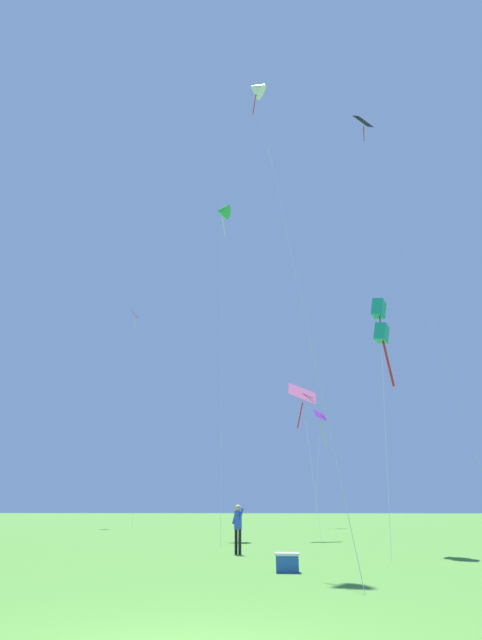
{
  "coord_description": "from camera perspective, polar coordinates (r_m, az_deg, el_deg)",
  "views": [
    {
      "loc": [
        1.14,
        -5.58,
        1.45
      ],
      "look_at": [
        -1.44,
        24.39,
        13.36
      ],
      "focal_mm": 26.92,
      "sensor_mm": 36.0,
      "label": 1
    }
  ],
  "objects": [
    {
      "name": "kite_red_high",
      "position": [
        53.19,
        -12.51,
        -0.74
      ],
      "size": [
        3.46,
        5.6,
        21.96
      ],
      "color": "red",
      "rests_on": "ground_plane"
    },
    {
      "name": "kite_black_large",
      "position": [
        37.32,
        14.87,
        20.19
      ],
      "size": [
        3.54,
        5.29,
        28.18
      ],
      "color": "black",
      "rests_on": "ground_plane"
    },
    {
      "name": "kite_pink_low",
      "position": [
        28.91,
        7.26,
        -9.32
      ],
      "size": [
        1.67,
        5.32,
        8.59
      ],
      "color": "pink",
      "rests_on": "ground_plane"
    },
    {
      "name": "person_in_blue_jacket",
      "position": [
        18.38,
        -0.36,
        -23.1
      ],
      "size": [
        0.48,
        0.34,
        1.61
      ],
      "color": "black",
      "rests_on": "ground_plane"
    },
    {
      "name": "picnic_cooler",
      "position": [
        13.43,
        5.53,
        -26.75
      ],
      "size": [
        0.6,
        0.4,
        0.44
      ],
      "color": "#2351B2",
      "rests_on": "ground_plane"
    },
    {
      "name": "kite_teal_box",
      "position": [
        22.79,
        16.25,
        -0.29
      ],
      "size": [
        1.92,
        5.02,
        10.51
      ],
      "color": "teal",
      "rests_on": "ground_plane"
    },
    {
      "name": "kite_purple_streamer",
      "position": [
        46.81,
        9.49,
        -11.95
      ],
      "size": [
        2.05,
        7.22,
        10.41
      ],
      "color": "purple",
      "rests_on": "ground_plane"
    },
    {
      "name": "kite_white_distant",
      "position": [
        29.64,
        1.79,
        25.7
      ],
      "size": [
        2.95,
        10.58,
        23.89
      ],
      "color": "white",
      "rests_on": "ground_plane"
    },
    {
      "name": "kite_green_small",
      "position": [
        41.66,
        -2.24,
        12.75
      ],
      "size": [
        2.51,
        12.52,
        25.72
      ],
      "color": "green",
      "rests_on": "ground_plane"
    }
  ]
}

